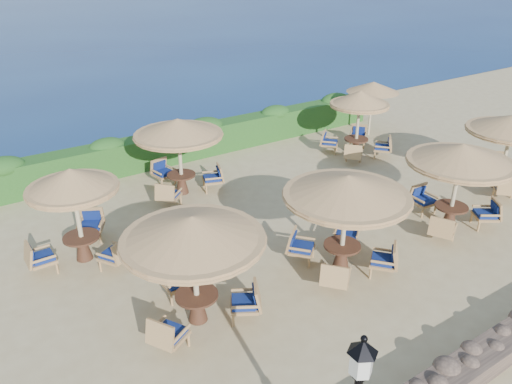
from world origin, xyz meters
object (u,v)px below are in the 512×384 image
object	(u,v)px
cafe_set_1	(346,203)
cafe_set_4	(179,140)
cafe_set_6	(511,133)
extra_parasol	(373,87)
cafe_set_3	(75,200)
cafe_set_0	(193,245)
cafe_set_5	(359,115)
cafe_set_2	(459,167)

from	to	relation	value
cafe_set_1	cafe_set_4	distance (m)	6.55
cafe_set_6	cafe_set_1	bearing A→B (deg)	-175.68
extra_parasol	cafe_set_3	distance (m)	14.11
cafe_set_4	cafe_set_6	xyz separation A→B (m)	(9.45, -5.79, 0.09)
cafe_set_4	cafe_set_3	bearing A→B (deg)	-150.86
cafe_set_0	cafe_set_1	xyz separation A→B (m)	(4.08, -0.25, -0.06)
cafe_set_1	cafe_set_6	distance (m)	8.02
cafe_set_3	cafe_set_6	xyz separation A→B (m)	(13.47, -3.55, 0.25)
cafe_set_4	cafe_set_5	world-z (taller)	same
cafe_set_1	cafe_set_2	xyz separation A→B (m)	(4.19, -0.19, 0.05)
extra_parasol	cafe_set_0	size ratio (longest dim) A/B	0.78
cafe_set_0	cafe_set_6	distance (m)	12.08
extra_parasol	cafe_set_0	bearing A→B (deg)	-150.59
cafe_set_3	extra_parasol	bearing A→B (deg)	12.58
cafe_set_5	cafe_set_2	bearing A→B (deg)	-107.16
cafe_set_0	cafe_set_3	distance (m)	4.15
extra_parasol	cafe_set_3	xyz separation A→B (m)	(-13.77, -3.07, -0.39)
cafe_set_3	cafe_set_5	xyz separation A→B (m)	(11.48, 1.56, -0.10)
cafe_set_0	cafe_set_2	xyz separation A→B (m)	(8.27, -0.43, -0.01)
extra_parasol	cafe_set_4	distance (m)	9.79
cafe_set_0	cafe_set_1	size ratio (longest dim) A/B	0.97
cafe_set_0	cafe_set_1	bearing A→B (deg)	-3.44
cafe_set_5	cafe_set_6	distance (m)	5.49
cafe_set_1	cafe_set_3	distance (m)	6.87
cafe_set_4	cafe_set_1	bearing A→B (deg)	-77.17
cafe_set_1	cafe_set_2	world-z (taller)	same
cafe_set_3	cafe_set_5	distance (m)	11.59
cafe_set_1	cafe_set_5	size ratio (longest dim) A/B	1.21
cafe_set_5	cafe_set_6	xyz separation A→B (m)	(1.98, -5.11, 0.35)
cafe_set_0	cafe_set_5	world-z (taller)	same
cafe_set_3	cafe_set_5	bearing A→B (deg)	7.73
extra_parasol	cafe_set_5	xyz separation A→B (m)	(-2.28, -1.51, -0.49)
cafe_set_4	extra_parasol	bearing A→B (deg)	4.88
cafe_set_0	cafe_set_5	size ratio (longest dim) A/B	1.17
extra_parasol	cafe_set_2	bearing A→B (deg)	-119.00
extra_parasol	cafe_set_1	size ratio (longest dim) A/B	0.75
cafe_set_3	cafe_set_5	world-z (taller)	same
cafe_set_3	cafe_set_6	distance (m)	13.93
extra_parasol	cafe_set_4	size ratio (longest dim) A/B	0.81
cafe_set_4	cafe_set_5	bearing A→B (deg)	-5.21
cafe_set_2	cafe_set_3	bearing A→B (deg)	155.82
cafe_set_1	cafe_set_5	distance (m)	8.29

